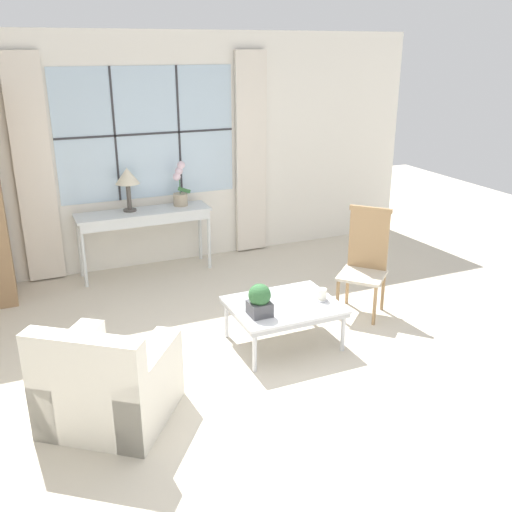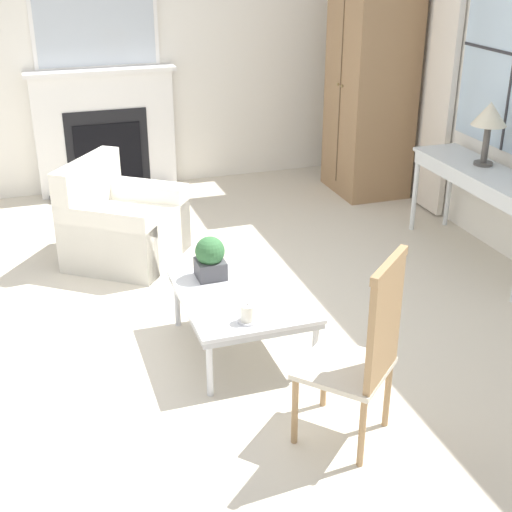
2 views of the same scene
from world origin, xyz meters
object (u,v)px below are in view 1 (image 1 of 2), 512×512
Objects in this scene: console_table at (144,218)px; side_chair_wooden at (366,257)px; armchair_upholstered at (109,385)px; potted_orchid at (180,189)px; coffee_table at (284,308)px; table_lamp at (127,178)px; pillar_candle at (322,295)px; potted_plant_small at (260,300)px.

side_chair_wooden is at bearing -47.12° from console_table.
side_chair_wooden is at bearing 16.95° from armchair_upholstered.
coffee_table is (0.26, -2.36, -0.61)m from potted_orchid.
table_lamp reaches higher than pillar_candle.
side_chair_wooden is (1.83, -1.97, -0.10)m from console_table.
armchair_upholstered is 1.76m from coffee_table.
console_table is at bearing -22.97° from table_lamp.
coffee_table is at bearing -69.45° from table_lamp.
side_chair_wooden reaches higher than potted_plant_small.
console_table is 2.99m from armchair_upholstered.
side_chair_wooden is 1.16m from coffee_table.
table_lamp is 2.82m from pillar_candle.
pillar_candle is (0.65, 0.05, -0.09)m from potted_plant_small.
armchair_upholstered reaches higher than console_table.
coffee_table is at bearing 168.33° from pillar_candle.
coffee_table is 0.37m from pillar_candle.
armchair_upholstered is (-0.94, -2.81, -0.41)m from console_table.
console_table is 2.43m from coffee_table.
armchair_upholstered is at bearing -108.51° from console_table.
console_table is 3.06× the size of table_lamp.
pillar_candle is at bearing 4.60° from potted_plant_small.
console_table is 1.44× the size of side_chair_wooden.
console_table is at bearing 71.49° from armchair_upholstered.
armchair_upholstered is 2.91m from side_chair_wooden.
table_lamp reaches higher than coffee_table.
table_lamp is at bearing -179.30° from potted_orchid.
pillar_candle is (0.35, -0.07, 0.09)m from coffee_table.
console_table is at bearing 132.88° from side_chair_wooden.
console_table is 2.46m from potted_plant_small.
potted_plant_small is (-0.30, -0.13, 0.19)m from coffee_table.
potted_plant_small is (0.59, -2.48, -0.62)m from table_lamp.
side_chair_wooden reaches higher than coffee_table.
potted_orchid is 0.49× the size of side_chair_wooden.
table_lamp is 2.64m from coffee_table.
side_chair_wooden is at bearing 28.56° from pillar_candle.
side_chair_wooden is at bearing 18.05° from potted_plant_small.
potted_orchid is at bearing 8.11° from console_table.
potted_orchid reaches higher than console_table.
potted_plant_small reaches higher than pillar_candle.
side_chair_wooden reaches higher than console_table.
potted_plant_small is at bearing -90.97° from potted_orchid.
armchair_upholstered is at bearing -164.16° from potted_plant_small.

